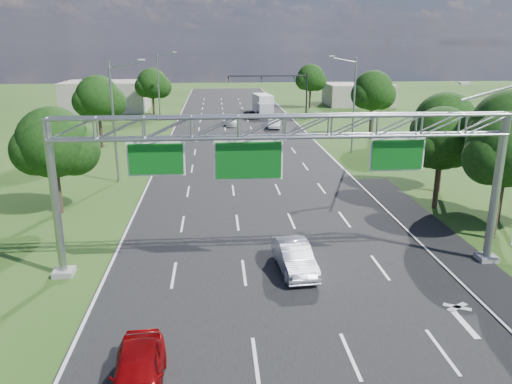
{
  "coord_description": "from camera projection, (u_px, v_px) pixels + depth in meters",
  "views": [
    {
      "loc": [
        -3.08,
        -11.95,
        11.4
      ],
      "look_at": [
        -0.81,
        15.99,
        3.0
      ],
      "focal_mm": 35.0,
      "sensor_mm": 36.0,
      "label": 1
    }
  ],
  "objects": [
    {
      "name": "streetlight_l_near",
      "position": [
        116.0,
        116.0,
        41.08
      ],
      "size": [
        2.97,
        0.22,
        10.16
      ],
      "color": "gray",
      "rests_on": "ground"
    },
    {
      "name": "silver_sedan",
      "position": [
        294.0,
        257.0,
        25.82
      ],
      "size": [
        1.98,
        4.67,
        1.5
      ],
      "primitive_type": "imported",
      "rotation": [
        0.0,
        0.0,
        0.09
      ],
      "color": "silver",
      "rests_on": "ground"
    },
    {
      "name": "building_right",
      "position": [
        358.0,
        94.0,
        94.49
      ],
      "size": [
        12.0,
        9.0,
        4.0
      ],
      "primitive_type": "cube",
      "color": "#A29888",
      "rests_on": "ground"
    },
    {
      "name": "streetlight_r_mid",
      "position": [
        352.0,
        101.0,
        52.38
      ],
      "size": [
        2.97,
        0.22,
        10.16
      ],
      "color": "gray",
      "rests_on": "ground"
    },
    {
      "name": "tree_verge_rd",
      "position": [
        373.0,
        92.0,
        60.41
      ],
      "size": [
        5.76,
        4.8,
        8.28
      ],
      "color": "#2D2116",
      "rests_on": "ground"
    },
    {
      "name": "red_coupe",
      "position": [
        138.0,
        372.0,
        16.82
      ],
      "size": [
        2.0,
        4.47,
        1.49
      ],
      "primitive_type": "imported",
      "rotation": [
        0.0,
        0.0,
        0.06
      ],
      "color": "#910609",
      "rests_on": "ground"
    },
    {
      "name": "traffic_signal",
      "position": [
        284.0,
        85.0,
        76.07
      ],
      "size": [
        12.21,
        0.24,
        7.0
      ],
      "color": "black",
      "rests_on": "ground"
    },
    {
      "name": "road_flare",
      "position": [
        447.0,
        247.0,
        29.08
      ],
      "size": [
        3.0,
        30.0,
        0.02
      ],
      "primitive_type": "cube",
      "color": "black",
      "rests_on": "ground"
    },
    {
      "name": "car_queue_b",
      "position": [
        251.0,
        115.0,
        78.18
      ],
      "size": [
        2.3,
        4.3,
        1.15
      ],
      "primitive_type": "imported",
      "rotation": [
        0.0,
        0.0,
        0.1
      ],
      "color": "black",
      "rests_on": "ground"
    },
    {
      "name": "box_truck",
      "position": [
        263.0,
        105.0,
        82.27
      ],
      "size": [
        3.13,
        8.65,
        3.19
      ],
      "rotation": [
        0.0,
        0.0,
        0.12
      ],
      "color": "silver",
      "rests_on": "ground"
    },
    {
      "name": "tree_verge_lb",
      "position": [
        99.0,
        99.0,
        55.13
      ],
      "size": [
        5.76,
        4.8,
        8.06
      ],
      "color": "#2D2116",
      "rests_on": "ground"
    },
    {
      "name": "ground",
      "position": [
        252.0,
        179.0,
        43.56
      ],
      "size": [
        220.0,
        220.0,
        0.0
      ],
      "primitive_type": "plane",
      "color": "#244615",
      "rests_on": "ground"
    },
    {
      "name": "road",
      "position": [
        252.0,
        179.0,
        43.56
      ],
      "size": [
        18.0,
        180.0,
        0.02
      ],
      "primitive_type": "cube",
      "color": "black",
      "rests_on": "ground"
    },
    {
      "name": "building_left",
      "position": [
        106.0,
        96.0,
        86.97
      ],
      "size": [
        14.0,
        10.0,
        5.0
      ],
      "primitive_type": "cube",
      "color": "#A29888",
      "rests_on": "ground"
    },
    {
      "name": "streetlight_l_far",
      "position": [
        160.0,
        83.0,
        74.5
      ],
      "size": [
        2.97,
        0.22,
        10.16
      ],
      "color": "gray",
      "rests_on": "ground"
    },
    {
      "name": "car_queue_d",
      "position": [
        274.0,
        122.0,
        69.46
      ],
      "size": [
        2.3,
        4.97,
        1.58
      ],
      "primitive_type": "imported",
      "rotation": [
        0.0,
        0.0,
        -0.13
      ],
      "color": "silver",
      "rests_on": "ground"
    },
    {
      "name": "sign_gantry",
      "position": [
        286.0,
        139.0,
        24.42
      ],
      "size": [
        23.5,
        1.0,
        9.56
      ],
      "color": "gray",
      "rests_on": "ground"
    },
    {
      "name": "tree_verge_la",
      "position": [
        55.0,
        146.0,
        33.51
      ],
      "size": [
        5.76,
        4.8,
        7.4
      ],
      "color": "#2D2116",
      "rests_on": "ground"
    },
    {
      "name": "tree_verge_lc",
      "position": [
        153.0,
        85.0,
        79.36
      ],
      "size": [
        5.76,
        4.8,
        7.62
      ],
      "color": "#2D2116",
      "rests_on": "ground"
    },
    {
      "name": "car_queue_a",
      "position": [
        231.0,
        121.0,
        71.65
      ],
      "size": [
        1.75,
        4.09,
        1.17
      ],
      "primitive_type": "imported",
      "rotation": [
        0.0,
        0.0,
        -0.02
      ],
      "color": "silver",
      "rests_on": "ground"
    },
    {
      "name": "tree_cluster_right",
      "position": [
        488.0,
        139.0,
        32.86
      ],
      "size": [
        9.91,
        14.6,
        8.68
      ],
      "color": "#2D2116",
      "rests_on": "ground"
    },
    {
      "name": "tree_verge_re",
      "position": [
        311.0,
        79.0,
        89.02
      ],
      "size": [
        5.76,
        4.8,
        7.84
      ],
      "color": "#2D2116",
      "rests_on": "ground"
    }
  ]
}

